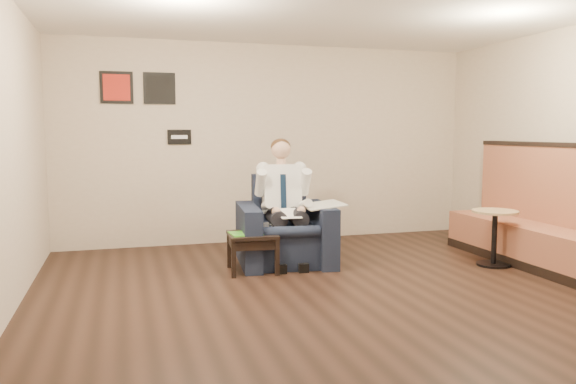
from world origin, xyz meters
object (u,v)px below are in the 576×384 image
object	(u,v)px
green_folder	(250,233)
cafe_table	(494,238)
seated_man	(287,206)
banquette	(541,206)
side_table	(252,252)
coffee_mug	(266,227)
smartphone	(254,230)
armchair	(285,220)

from	to	relation	value
green_folder	cafe_table	size ratio (longest dim) A/B	0.67
seated_man	banquette	bearing A→B (deg)	-11.26
seated_man	side_table	bearing A→B (deg)	-155.69
seated_man	coffee_mug	xyz separation A→B (m)	(-0.27, -0.05, -0.23)
coffee_mug	smartphone	distance (m)	0.14
seated_man	banquette	size ratio (longest dim) A/B	0.51
side_table	banquette	bearing A→B (deg)	-12.33
armchair	smartphone	xyz separation A→B (m)	(-0.40, -0.13, -0.08)
armchair	smartphone	world-z (taller)	armchair
side_table	smartphone	world-z (taller)	smartphone
side_table	cafe_table	distance (m)	2.84
smartphone	side_table	bearing A→B (deg)	-97.35
side_table	smartphone	distance (m)	0.28
coffee_mug	green_folder	bearing A→B (deg)	-150.88
coffee_mug	banquette	bearing A→B (deg)	-14.83
smartphone	armchair	bearing A→B (deg)	33.05
seated_man	armchair	bearing A→B (deg)	90.00
armchair	seated_man	bearing A→B (deg)	-90.00
seated_man	side_table	distance (m)	0.69
side_table	cafe_table	bearing A→B (deg)	-10.74
banquette	cafe_table	distance (m)	0.64
banquette	cafe_table	xyz separation A→B (m)	(-0.48, 0.19, -0.38)
coffee_mug	banquette	world-z (taller)	banquette
coffee_mug	smartphone	size ratio (longest dim) A/B	0.68
seated_man	side_table	xyz separation A→B (m)	(-0.45, -0.15, -0.49)
seated_man	side_table	world-z (taller)	seated_man
armchair	cafe_table	world-z (taller)	armchair
seated_man	smartphone	distance (m)	0.47
side_table	cafe_table	size ratio (longest dim) A/B	0.81
seated_man	banquette	distance (m)	2.95
smartphone	cafe_table	size ratio (longest dim) A/B	0.21
smartphone	green_folder	bearing A→B (deg)	-103.96
green_folder	coffee_mug	bearing A→B (deg)	29.12
banquette	armchair	bearing A→B (deg)	160.38
banquette	seated_man	bearing A→B (deg)	162.94
green_folder	banquette	xyz separation A→B (m)	(3.30, -0.70, 0.27)
smartphone	banquette	distance (m)	3.34
armchair	seated_man	xyz separation A→B (m)	(-0.01, -0.14, 0.19)
cafe_table	banquette	bearing A→B (deg)	-21.13
seated_man	smartphone	size ratio (longest dim) A/B	10.48
banquette	side_table	bearing A→B (deg)	167.67
smartphone	coffee_mug	bearing A→B (deg)	-7.10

